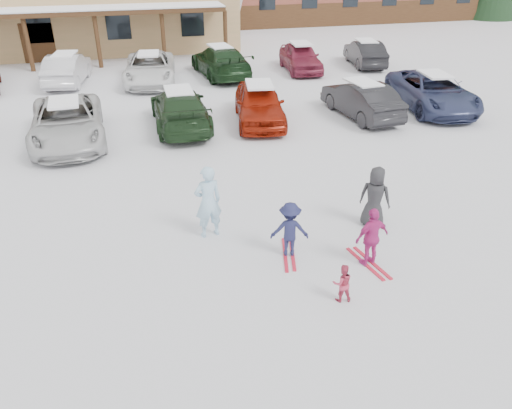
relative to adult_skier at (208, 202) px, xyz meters
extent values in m
plane|color=white|center=(0.75, -1.54, -0.93)|extent=(160.00, 160.00, 0.00)
cube|color=tan|center=(-8.25, 26.46, 0.87)|extent=(28.00, 10.00, 3.60)
cube|color=#422814|center=(16.75, 29.50, -0.03)|extent=(24.00, 0.10, 1.80)
cylinder|color=black|center=(30.75, 30.46, -0.27)|extent=(0.60, 0.60, 1.32)
cylinder|color=black|center=(6.75, 42.46, -0.39)|extent=(0.60, 0.60, 1.08)
imported|color=#A3CEE7|center=(0.00, 0.00, 0.00)|extent=(0.75, 0.57, 1.86)
imported|color=#C03752|center=(2.17, -3.16, -0.51)|extent=(0.45, 0.38, 0.85)
imported|color=#1B1E43|center=(1.64, -1.33, -0.25)|extent=(0.97, 0.70, 1.36)
cube|color=red|center=(1.64, -1.33, -0.92)|extent=(0.54, 1.41, 0.03)
imported|color=#C12B7F|center=(3.29, -2.14, -0.22)|extent=(0.88, 0.49, 1.42)
cube|color=red|center=(3.29, -2.14, -0.92)|extent=(0.45, 1.41, 0.03)
imported|color=#28282A|center=(4.14, -0.55, -0.13)|extent=(0.93, 0.89, 1.60)
imported|color=silver|center=(-3.77, 7.57, -0.19)|extent=(2.77, 5.49, 1.49)
imported|color=#1B331A|center=(0.30, 8.17, -0.21)|extent=(2.06, 5.00, 1.45)
imported|color=#971C0A|center=(3.39, 7.94, -0.16)|extent=(2.54, 4.75, 1.54)
imported|color=black|center=(7.58, 7.58, -0.22)|extent=(1.95, 4.47, 1.43)
imported|color=navy|center=(10.97, 7.81, -0.19)|extent=(3.11, 5.63, 1.49)
imported|color=silver|center=(-4.36, 16.01, -0.19)|extent=(2.17, 4.67, 1.48)
imported|color=white|center=(-0.36, 15.17, -0.20)|extent=(2.96, 5.47, 1.46)
imported|color=black|center=(3.33, 15.65, -0.16)|extent=(2.70, 5.51, 1.54)
imported|color=maroon|center=(7.77, 15.65, -0.19)|extent=(2.10, 4.47, 1.48)
imported|color=black|center=(11.74, 15.95, -0.24)|extent=(2.14, 4.40, 1.39)
camera|label=1|loc=(-1.54, -10.53, 5.65)|focal=35.00mm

